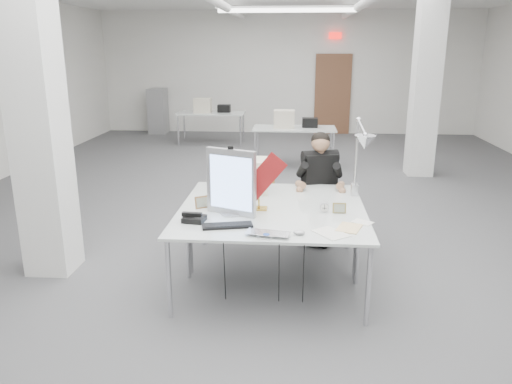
% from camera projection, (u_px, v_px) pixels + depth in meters
% --- Properties ---
extents(room_shell, '(10.04, 14.04, 3.24)m').
position_uv_depth(room_shell, '(283.00, 91.00, 6.70)').
color(room_shell, '#4A4B4D').
rests_on(room_shell, ground).
extents(desk_main, '(1.80, 0.90, 0.02)m').
position_uv_depth(desk_main, '(270.00, 224.00, 4.45)').
color(desk_main, silver).
rests_on(desk_main, room_shell).
extents(desk_second, '(1.80, 0.90, 0.02)m').
position_uv_depth(desk_second, '(274.00, 196.00, 5.31)').
color(desk_second, silver).
rests_on(desk_second, room_shell).
extents(bg_desk_a, '(1.60, 0.80, 0.02)m').
position_uv_depth(bg_desk_a, '(294.00, 128.00, 9.70)').
color(bg_desk_a, silver).
rests_on(bg_desk_a, room_shell).
extents(bg_desk_b, '(1.60, 0.80, 0.02)m').
position_uv_depth(bg_desk_b, '(211.00, 113.00, 11.96)').
color(bg_desk_b, silver).
rests_on(bg_desk_b, room_shell).
extents(filing_cabinet, '(0.45, 0.55, 1.20)m').
position_uv_depth(filing_cabinet, '(158.00, 111.00, 13.51)').
color(filing_cabinet, gray).
rests_on(filing_cabinet, room_shell).
extents(office_chair, '(0.72, 0.72, 1.18)m').
position_uv_depth(office_chair, '(318.00, 194.00, 5.89)').
color(office_chair, black).
rests_on(office_chair, room_shell).
extents(seated_person, '(0.58, 0.66, 0.83)m').
position_uv_depth(seated_person, '(320.00, 170.00, 5.75)').
color(seated_person, black).
rests_on(seated_person, office_chair).
extents(monitor, '(0.48, 0.24, 0.62)m').
position_uv_depth(monitor, '(231.00, 182.00, 4.60)').
color(monitor, '#A9AAAE').
rests_on(monitor, desk_main).
extents(pennant, '(0.44, 0.05, 0.47)m').
position_uv_depth(pennant, '(263.00, 177.00, 4.53)').
color(pennant, maroon).
rests_on(pennant, monitor).
extents(keyboard, '(0.46, 0.24, 0.02)m').
position_uv_depth(keyboard, '(227.00, 226.00, 4.35)').
color(keyboard, black).
rests_on(keyboard, desk_main).
extents(laptop, '(0.40, 0.30, 0.03)m').
position_uv_depth(laptop, '(266.00, 236.00, 4.10)').
color(laptop, '#B1B1B6').
rests_on(laptop, desk_main).
extents(mouse, '(0.12, 0.09, 0.04)m').
position_uv_depth(mouse, '(299.00, 232.00, 4.17)').
color(mouse, '#ADACB1').
rests_on(mouse, desk_main).
extents(bankers_lamp, '(0.32, 0.15, 0.36)m').
position_uv_depth(bankers_lamp, '(259.00, 192.00, 4.78)').
color(bankers_lamp, '#BD803B').
rests_on(bankers_lamp, desk_main).
extents(desk_phone, '(0.21, 0.20, 0.05)m').
position_uv_depth(desk_phone, '(194.00, 219.00, 4.49)').
color(desk_phone, black).
rests_on(desk_phone, desk_main).
extents(picture_frame_left, '(0.15, 0.11, 0.12)m').
position_uv_depth(picture_frame_left, '(203.00, 202.00, 4.85)').
color(picture_frame_left, '#9B6D42').
rests_on(picture_frame_left, desk_main).
extents(picture_frame_right, '(0.13, 0.03, 0.10)m').
position_uv_depth(picture_frame_right, '(339.00, 208.00, 4.71)').
color(picture_frame_right, olive).
rests_on(picture_frame_right, desk_main).
extents(desk_clock, '(0.09, 0.03, 0.09)m').
position_uv_depth(desk_clock, '(324.00, 207.00, 4.73)').
color(desk_clock, '#BABABF').
rests_on(desk_clock, desk_main).
extents(paper_stack_a, '(0.34, 0.35, 0.01)m').
position_uv_depth(paper_stack_a, '(331.00, 233.00, 4.20)').
color(paper_stack_a, white).
rests_on(paper_stack_a, desk_main).
extents(paper_stack_b, '(0.26, 0.31, 0.01)m').
position_uv_depth(paper_stack_b, '(349.00, 228.00, 4.32)').
color(paper_stack_b, '#FED898').
rests_on(paper_stack_b, desk_main).
extents(paper_stack_c, '(0.22, 0.20, 0.01)m').
position_uv_depth(paper_stack_c, '(362.00, 222.00, 4.46)').
color(paper_stack_c, white).
rests_on(paper_stack_c, desk_main).
extents(beige_monitor, '(0.40, 0.39, 0.36)m').
position_uv_depth(beige_monitor, '(250.00, 176.00, 5.37)').
color(beige_monitor, beige).
rests_on(beige_monitor, desk_second).
extents(architect_lamp, '(0.43, 0.66, 0.80)m').
position_uv_depth(architect_lamp, '(359.00, 164.00, 4.94)').
color(architect_lamp, '#B7B6BB').
rests_on(architect_lamp, desk_second).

